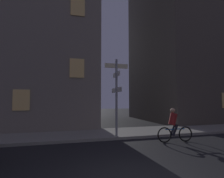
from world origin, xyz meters
name	(u,v)px	position (x,y,z in m)	size (l,w,h in m)	color
sidewalk_kerb	(95,134)	(0.00, 6.52, 0.07)	(40.00, 3.03, 0.14)	gray
signpost	(116,91)	(0.92, 5.32, 2.48)	(1.26, 1.66, 4.00)	gray
cyclist	(174,126)	(3.31, 3.84, 0.75)	(1.82, 0.35, 1.61)	black
building_left_block	(15,33)	(-5.60, 12.38, 7.47)	(12.43, 9.45, 14.94)	slate
building_right_block	(196,44)	(12.24, 12.33, 8.16)	(12.02, 9.59, 16.31)	#4C443D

